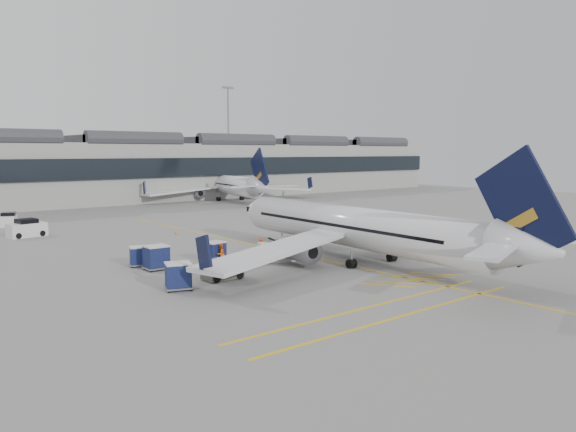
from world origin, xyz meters
TOP-DOWN VIEW (x-y plane):
  - ground at (0.00, 0.00)m, footprint 220.00×220.00m
  - terminal at (0.00, 71.93)m, footprint 200.00×20.45m
  - apron_markings at (10.00, 10.00)m, footprint 0.25×60.00m
  - airliner_main at (11.83, 0.38)m, footprint 34.07×37.31m
  - airliner_far at (37.51, 60.24)m, footprint 34.19×37.73m
  - belt_loader at (6.55, 5.06)m, footprint 5.22×2.78m
  - baggage_cart_a at (2.05, 8.01)m, footprint 1.87×1.61m
  - baggage_cart_b at (-3.70, 10.55)m, footprint 1.92×1.75m
  - baggage_cart_c at (-3.24, 8.33)m, footprint 1.92×1.60m
  - baggage_cart_d at (-5.08, 1.28)m, footprint 2.21×2.01m
  - ramp_agent_a at (6.66, 7.46)m, footprint 0.74×0.74m
  - ramp_agent_b at (2.07, 7.10)m, footprint 0.97×0.85m
  - pushback_tug at (-0.99, 2.09)m, footprint 2.83×1.77m
  - safety_cone_nose at (7.16, 24.59)m, footprint 0.34×0.34m
  - safety_cone_engine at (17.10, 3.37)m, footprint 0.40×0.40m
  - service_van_left at (-6.42, 33.80)m, footprint 4.21×2.56m
  - service_van_mid at (-5.66, 45.07)m, footprint 2.81×3.84m
  - service_van_right at (27.71, 32.82)m, footprint 4.32×3.99m

SIDE VIEW (x-z plane):
  - ground at x=0.00m, z-range 0.00..0.00m
  - apron_markings at x=10.00m, z-range 0.00..0.01m
  - safety_cone_nose at x=7.16m, z-range 0.00..0.48m
  - safety_cone_engine at x=17.10m, z-range 0.00..0.56m
  - belt_loader at x=6.55m, z-range -0.43..1.64m
  - pushback_tug at x=-0.99m, z-range -0.09..1.49m
  - service_van_mid at x=-5.66m, z-range -0.09..1.68m
  - ramp_agent_b at x=2.07m, z-range 0.00..1.68m
  - ramp_agent_a at x=6.66m, z-range 0.00..1.73m
  - baggage_cart_b at x=-3.70m, z-range 0.06..1.72m
  - service_van_right at x=27.71m, z-range -0.11..1.92m
  - service_van_left at x=-6.42m, z-range -0.11..1.92m
  - baggage_cart_a at x=2.05m, z-range 0.06..1.86m
  - baggage_cart_d at x=-5.08m, z-range 0.07..1.98m
  - baggage_cart_c at x=-3.24m, z-range 0.07..2.06m
  - airliner_main at x=11.83m, z-range -2.04..7.87m
  - airliner_far at x=37.51m, z-range -2.09..8.06m
  - terminal at x=0.00m, z-range -0.06..12.34m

